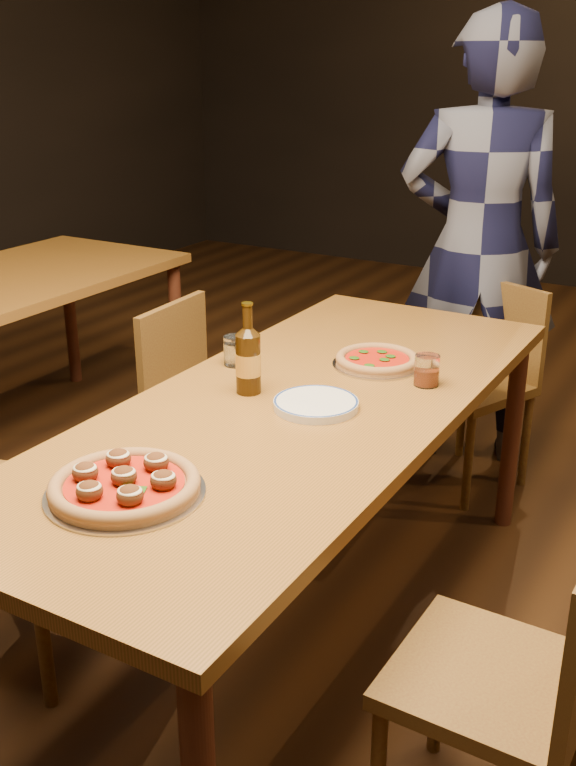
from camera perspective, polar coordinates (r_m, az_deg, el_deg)
The scene contains 13 objects.
ground at distance 2.65m, azimuth 0.57°, elevation -16.40°, with size 9.00×9.00×0.00m, color black.
table_main at distance 2.30m, azimuth 0.63°, elevation -2.90°, with size 0.80×2.00×0.75m.
chair_main_nw at distance 2.46m, azimuth -18.07°, elevation -7.81°, with size 0.44×0.44×0.93m, color #593017, non-canonical shape.
chair_main_sw at distance 3.03m, azimuth -4.66°, elevation -2.13°, with size 0.39×0.39×0.84m, color #593017, non-canonical shape.
chair_main_e at distance 1.90m, azimuth 13.40°, elevation -18.50°, with size 0.39×0.39×0.84m, color #593017, non-canonical shape.
chair_end at distance 3.37m, azimuth 12.02°, elevation -0.12°, with size 0.39×0.39×0.83m, color #593017, non-canonical shape.
pizza_meatball at distance 1.83m, azimuth -10.87°, elevation -6.68°, with size 0.34×0.34×0.06m.
pizza_margherita at distance 2.54m, azimuth 5.98°, elevation 1.53°, with size 0.26×0.26×0.03m.
plate_stack at distance 2.22m, azimuth 1.88°, elevation -1.43°, with size 0.22×0.22×0.02m, color white.
beer_bottle at distance 2.30m, azimuth -2.68°, elevation 1.44°, with size 0.07×0.07×0.25m.
water_glass at distance 2.53m, azimuth -3.54°, elevation 2.17°, with size 0.07×0.07×0.09m, color white.
amber_glass at distance 2.40m, azimuth 9.26°, elevation 0.84°, with size 0.07×0.07×0.09m, color #8F3310.
diner at distance 3.50m, azimuth 12.66°, elevation 8.82°, with size 0.65×0.43×1.78m, color black.
Camera 1 is at (1.03, -1.82, 1.62)m, focal length 40.00 mm.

